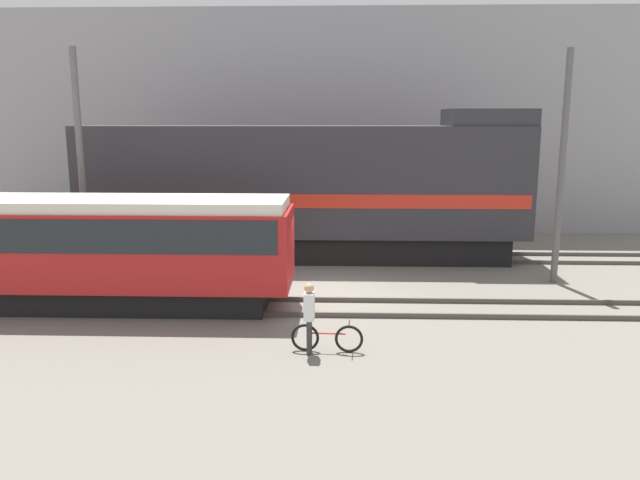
# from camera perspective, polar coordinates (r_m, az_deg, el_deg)

# --- Properties ---
(ground_plane) EXTENTS (120.00, 120.00, 0.00)m
(ground_plane) POSITION_cam_1_polar(r_m,az_deg,el_deg) (19.12, 0.48, -5.03)
(ground_plane) COLOR slate
(track_near) EXTENTS (60.00, 1.50, 0.14)m
(track_near) POSITION_cam_1_polar(r_m,az_deg,el_deg) (17.69, 0.36, -6.14)
(track_near) COLOR #47423D
(track_near) RESTS_ON ground
(track_far) EXTENTS (60.00, 1.51, 0.14)m
(track_far) POSITION_cam_1_polar(r_m,az_deg,el_deg) (23.96, 0.80, -1.51)
(track_far) COLOR #47423D
(track_far) RESTS_ON ground
(building_backdrop) EXTENTS (34.11, 6.00, 10.18)m
(building_backdrop) POSITION_cam_1_polar(r_m,az_deg,el_deg) (32.03, 1.16, 10.74)
(building_backdrop) COLOR #99999E
(building_backdrop) RESTS_ON ground
(freight_locomotive) EXTENTS (16.53, 3.04, 5.62)m
(freight_locomotive) POSITION_cam_1_polar(r_m,az_deg,el_deg) (23.56, -1.23, 4.60)
(freight_locomotive) COLOR black
(freight_locomotive) RESTS_ON ground
(streetcar) EXTENTS (11.85, 2.54, 3.14)m
(streetcar) POSITION_cam_1_polar(r_m,az_deg,el_deg) (18.74, -21.05, -0.47)
(streetcar) COLOR black
(streetcar) RESTS_ON ground
(bicycle) EXTENTS (1.67, 0.44, 0.72)m
(bicycle) POSITION_cam_1_polar(r_m,az_deg,el_deg) (14.54, 0.64, -8.95)
(bicycle) COLOR black
(bicycle) RESTS_ON ground
(person) EXTENTS (0.24, 0.37, 1.67)m
(person) POSITION_cam_1_polar(r_m,az_deg,el_deg) (14.21, -0.99, -6.54)
(person) COLOR #333333
(person) RESTS_ON ground
(utility_pole_left) EXTENTS (0.22, 0.22, 7.52)m
(utility_pole_left) POSITION_cam_1_polar(r_m,az_deg,el_deg) (21.91, -21.01, 6.33)
(utility_pole_left) COLOR #595959
(utility_pole_left) RESTS_ON ground
(utility_pole_center) EXTENTS (0.22, 0.22, 7.43)m
(utility_pole_center) POSITION_cam_1_polar(r_m,az_deg,el_deg) (21.37, 21.23, 6.08)
(utility_pole_center) COLOR #595959
(utility_pole_center) RESTS_ON ground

